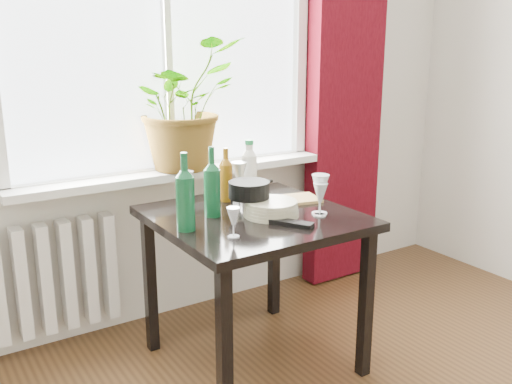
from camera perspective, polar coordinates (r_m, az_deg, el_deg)
window at (r=2.99m, az=-9.17°, el=16.78°), size 1.72×0.08×1.62m
windowsill at (r=3.01m, az=-8.02°, el=1.92°), size 1.72×0.20×0.04m
curtain at (r=3.53m, az=8.99°, el=11.55°), size 0.50×0.12×2.56m
radiator at (r=2.96m, az=-21.39°, el=-8.32°), size 0.80×0.10×0.55m
table at (r=2.59m, az=-0.24°, el=-4.14°), size 0.85×0.85×0.74m
potted_plant at (r=2.97m, az=-7.45°, el=8.71°), size 0.75×0.70×0.67m
wine_bottle_left at (r=2.32m, az=-7.11°, el=0.08°), size 0.09×0.09×0.33m
wine_bottle_right at (r=2.50m, az=-4.43°, el=1.06°), size 0.09×0.09×0.32m
bottle_amber at (r=2.74m, az=-3.03°, el=1.79°), size 0.07×0.07×0.26m
cleaning_bottle at (r=2.89m, az=-0.68°, el=2.59°), size 0.10×0.10×0.27m
wineglass_front_right at (r=2.55m, az=6.43°, el=-0.19°), size 0.08×0.08×0.19m
wineglass_far_right at (r=2.53m, az=6.44°, el=-0.72°), size 0.07×0.07×0.15m
wineglass_back_center at (r=2.81m, az=-1.68°, el=1.27°), size 0.10×0.10×0.18m
wineglass_back_left at (r=2.72m, az=-6.92°, el=0.49°), size 0.09×0.09×0.16m
wineglass_front_left at (r=2.24m, az=-2.28°, el=-3.05°), size 0.05×0.05×0.13m
plate_stack at (r=2.53m, az=1.54°, el=-1.66°), size 0.27×0.27×0.07m
fondue_pot at (r=2.56m, az=-0.69°, el=-0.50°), size 0.24×0.22×0.14m
tv_remote at (r=2.41m, az=3.56°, el=-3.13°), size 0.14×0.19×0.02m
cutting_board at (r=2.77m, az=3.62°, el=-0.76°), size 0.29×0.22×0.01m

